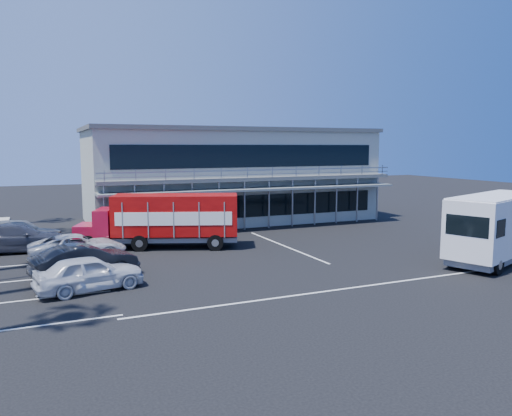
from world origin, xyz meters
name	(u,v)px	position (x,y,z in m)	size (l,w,h in m)	color
ground	(277,260)	(0.00, 0.00, 0.00)	(120.00, 120.00, 0.00)	black
building	(229,174)	(3.00, 14.94, 3.66)	(22.40, 12.00, 7.30)	#9DA194
red_truck	(165,219)	(-4.60, 5.42, 1.70)	(9.37, 5.27, 3.11)	maroon
white_van	(496,227)	(9.92, -5.00, 1.83)	(7.47, 4.74, 3.45)	white
parked_car_a	(90,273)	(-9.50, -2.00, 0.74)	(1.74, 4.32, 1.47)	silver
parked_car_b	(85,261)	(-9.50, 0.20, 0.76)	(1.61, 4.61, 1.52)	black
parked_car_c	(78,247)	(-9.50, 4.14, 0.67)	(2.24, 4.86, 1.35)	#BDBDBF
parked_car_d	(17,238)	(-12.50, 7.60, 0.79)	(2.21, 5.43, 1.57)	#2B2E3A
parked_car_e	(18,233)	(-12.50, 9.10, 0.84)	(1.99, 4.96, 1.69)	slate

